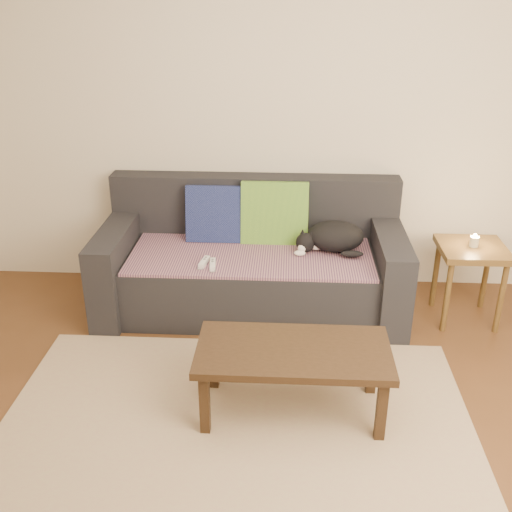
{
  "coord_description": "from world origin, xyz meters",
  "views": [
    {
      "loc": [
        0.25,
        -2.27,
        2.12
      ],
      "look_at": [
        0.05,
        1.2,
        0.55
      ],
      "focal_mm": 42.0,
      "sensor_mm": 36.0,
      "label": 1
    }
  ],
  "objects_px": {
    "wii_remote_a": "(213,264)",
    "side_table": "(471,260)",
    "coffee_table": "(293,357)",
    "wii_remote_b": "(204,262)",
    "sofa": "(252,265)",
    "cat": "(333,237)"
  },
  "relations": [
    {
      "from": "cat",
      "to": "coffee_table",
      "type": "height_order",
      "value": "cat"
    },
    {
      "from": "cat",
      "to": "coffee_table",
      "type": "distance_m",
      "value": 1.25
    },
    {
      "from": "wii_remote_a",
      "to": "side_table",
      "type": "relative_size",
      "value": 0.28
    },
    {
      "from": "side_table",
      "to": "coffee_table",
      "type": "height_order",
      "value": "side_table"
    },
    {
      "from": "cat",
      "to": "side_table",
      "type": "xyz_separation_m",
      "value": [
        0.92,
        -0.12,
        -0.09
      ]
    },
    {
      "from": "sofa",
      "to": "cat",
      "type": "distance_m",
      "value": 0.61
    },
    {
      "from": "wii_remote_b",
      "to": "side_table",
      "type": "bearing_deg",
      "value": -74.84
    },
    {
      "from": "wii_remote_a",
      "to": "coffee_table",
      "type": "relative_size",
      "value": 0.15
    },
    {
      "from": "wii_remote_b",
      "to": "side_table",
      "type": "height_order",
      "value": "side_table"
    },
    {
      "from": "wii_remote_b",
      "to": "cat",
      "type": "bearing_deg",
      "value": -61.83
    },
    {
      "from": "sofa",
      "to": "side_table",
      "type": "distance_m",
      "value": 1.49
    },
    {
      "from": "sofa",
      "to": "coffee_table",
      "type": "bearing_deg",
      "value": -76.33
    },
    {
      "from": "wii_remote_b",
      "to": "coffee_table",
      "type": "height_order",
      "value": "wii_remote_b"
    },
    {
      "from": "wii_remote_b",
      "to": "coffee_table",
      "type": "xyz_separation_m",
      "value": [
        0.59,
        -0.93,
        -0.1
      ]
    },
    {
      "from": "wii_remote_b",
      "to": "coffee_table",
      "type": "distance_m",
      "value": 1.1
    },
    {
      "from": "cat",
      "to": "side_table",
      "type": "relative_size",
      "value": 0.97
    },
    {
      "from": "wii_remote_a",
      "to": "coffee_table",
      "type": "height_order",
      "value": "wii_remote_a"
    },
    {
      "from": "sofa",
      "to": "wii_remote_a",
      "type": "relative_size",
      "value": 14.0
    },
    {
      "from": "sofa",
      "to": "cat",
      "type": "relative_size",
      "value": 3.96
    },
    {
      "from": "sofa",
      "to": "wii_remote_b",
      "type": "height_order",
      "value": "sofa"
    },
    {
      "from": "wii_remote_b",
      "to": "wii_remote_a",
      "type": "bearing_deg",
      "value": -106.95
    },
    {
      "from": "cat",
      "to": "wii_remote_a",
      "type": "relative_size",
      "value": 3.53
    }
  ]
}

